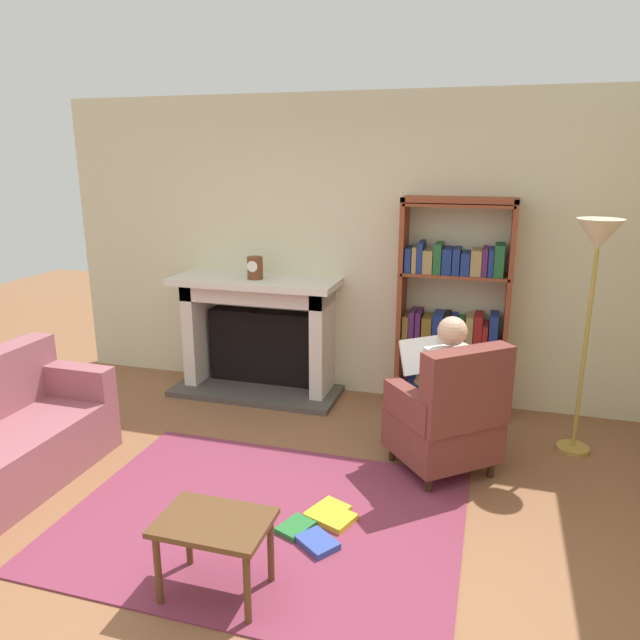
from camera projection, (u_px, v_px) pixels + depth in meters
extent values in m
plane|color=brown|center=(244.00, 549.00, 3.41)|extent=(14.00, 14.00, 0.00)
cube|color=beige|center=(351.00, 249.00, 5.41)|extent=(5.60, 0.10, 2.70)
cube|color=#7E3048|center=(263.00, 519.00, 3.69)|extent=(2.40, 1.80, 0.01)
cube|color=#4C4742|center=(256.00, 391.00, 5.65)|extent=(1.57, 0.64, 0.05)
cube|color=black|center=(264.00, 346.00, 5.75)|extent=(1.05, 0.20, 0.70)
cube|color=silver|center=(199.00, 332.00, 5.78)|extent=(0.12, 0.44, 1.04)
cube|color=silver|center=(322.00, 343.00, 5.44)|extent=(0.12, 0.44, 1.04)
cube|color=silver|center=(257.00, 292.00, 5.49)|extent=(1.37, 0.44, 0.16)
cube|color=silver|center=(255.00, 282.00, 5.41)|extent=(1.53, 0.56, 0.06)
cylinder|color=brown|center=(255.00, 268.00, 5.35)|extent=(0.14, 0.14, 0.20)
cylinder|color=white|center=(252.00, 266.00, 5.28)|extent=(0.10, 0.01, 0.10)
cube|color=brown|center=(402.00, 304.00, 5.20)|extent=(0.04, 0.32, 1.85)
cube|color=brown|center=(507.00, 311.00, 4.96)|extent=(0.04, 0.32, 1.85)
cube|color=brown|center=(460.00, 200.00, 4.84)|extent=(0.92, 0.32, 0.04)
cube|color=brown|center=(447.00, 402.00, 5.31)|extent=(0.88, 0.32, 0.02)
cube|color=#4C1E59|center=(404.00, 388.00, 5.38)|extent=(0.04, 0.26, 0.17)
cube|color=navy|center=(411.00, 388.00, 5.36)|extent=(0.07, 0.26, 0.17)
cube|color=#997F4C|center=(420.00, 387.00, 5.33)|extent=(0.08, 0.26, 0.21)
cube|color=#997F4C|center=(428.00, 389.00, 5.32)|extent=(0.05, 0.26, 0.18)
cube|color=maroon|center=(436.00, 387.00, 5.29)|extent=(0.06, 0.26, 0.25)
cube|color=brown|center=(445.00, 390.00, 5.27)|extent=(0.09, 0.26, 0.21)
cube|color=black|center=(453.00, 392.00, 5.26)|extent=(0.04, 0.26, 0.17)
cube|color=black|center=(460.00, 393.00, 5.24)|extent=(0.07, 0.26, 0.18)
cube|color=navy|center=(469.00, 390.00, 5.21)|extent=(0.06, 0.26, 0.26)
cube|color=#997F4C|center=(476.00, 392.00, 5.20)|extent=(0.05, 0.26, 0.23)
cube|color=#997F4C|center=(485.00, 396.00, 5.18)|extent=(0.08, 0.26, 0.18)
cube|color=black|center=(495.00, 395.00, 5.16)|extent=(0.07, 0.26, 0.20)
cube|color=brown|center=(451.00, 340.00, 5.15)|extent=(0.88, 0.32, 0.02)
cube|color=brown|center=(407.00, 325.00, 5.22)|extent=(0.05, 0.26, 0.19)
cube|color=#4C1E59|center=(413.00, 323.00, 5.20)|extent=(0.05, 0.26, 0.24)
cube|color=#4C1E59|center=(419.00, 323.00, 5.18)|extent=(0.04, 0.26, 0.24)
cube|color=brown|center=(428.00, 326.00, 5.17)|extent=(0.08, 0.26, 0.19)
cube|color=navy|center=(439.00, 325.00, 5.14)|extent=(0.09, 0.26, 0.23)
cube|color=black|center=(447.00, 326.00, 5.12)|extent=(0.04, 0.26, 0.23)
cube|color=navy|center=(454.00, 327.00, 5.11)|extent=(0.05, 0.26, 0.21)
cube|color=#1E592D|center=(461.00, 329.00, 5.09)|extent=(0.06, 0.26, 0.19)
cube|color=#997F4C|center=(470.00, 328.00, 5.07)|extent=(0.06, 0.26, 0.23)
cube|color=maroon|center=(478.00, 328.00, 5.05)|extent=(0.07, 0.26, 0.24)
cube|color=maroon|center=(485.00, 333.00, 5.04)|extent=(0.04, 0.26, 0.16)
cube|color=navy|center=(494.00, 328.00, 5.01)|extent=(0.07, 0.26, 0.25)
cube|color=brown|center=(455.00, 274.00, 5.00)|extent=(0.88, 0.32, 0.02)
cube|color=navy|center=(410.00, 259.00, 5.06)|extent=(0.05, 0.26, 0.20)
cube|color=#997F4C|center=(416.00, 259.00, 5.05)|extent=(0.04, 0.26, 0.22)
cube|color=navy|center=(421.00, 257.00, 5.03)|extent=(0.05, 0.26, 0.25)
cube|color=#997F4C|center=(429.00, 260.00, 5.02)|extent=(0.08, 0.26, 0.19)
cube|color=#1E592D|center=(438.00, 258.00, 4.99)|extent=(0.06, 0.26, 0.25)
cube|color=navy|center=(448.00, 260.00, 4.98)|extent=(0.08, 0.26, 0.21)
cube|color=navy|center=(457.00, 261.00, 4.96)|extent=(0.06, 0.26, 0.21)
cube|color=navy|center=(466.00, 263.00, 4.94)|extent=(0.07, 0.26, 0.18)
cube|color=#997F4C|center=(476.00, 262.00, 4.91)|extent=(0.09, 0.26, 0.21)
cube|color=#4C1E59|center=(485.00, 261.00, 4.89)|extent=(0.04, 0.26, 0.23)
cube|color=navy|center=(491.00, 262.00, 4.88)|extent=(0.04, 0.26, 0.22)
cube|color=#1E592D|center=(499.00, 260.00, 4.86)|extent=(0.08, 0.26, 0.26)
cube|color=brown|center=(459.00, 205.00, 4.85)|extent=(0.88, 0.32, 0.02)
cylinder|color=#331E14|center=(450.00, 440.00, 4.60)|extent=(0.05, 0.05, 0.12)
cylinder|color=#331E14|center=(392.00, 452.00, 4.40)|extent=(0.05, 0.05, 0.12)
cylinder|color=#331E14|center=(491.00, 468.00, 4.18)|extent=(0.05, 0.05, 0.12)
cylinder|color=#331E14|center=(429.00, 484.00, 3.98)|extent=(0.05, 0.05, 0.12)
cube|color=brown|center=(442.00, 434.00, 4.23)|extent=(0.88, 0.87, 0.30)
cube|color=brown|center=(467.00, 389.00, 3.91)|extent=(0.59, 0.53, 0.55)
cube|color=brown|center=(475.00, 394.00, 4.27)|extent=(0.44, 0.49, 0.22)
cube|color=brown|center=(411.00, 406.00, 4.06)|extent=(0.44, 0.49, 0.22)
cube|color=silver|center=(449.00, 383.00, 4.08)|extent=(0.37, 0.36, 0.50)
sphere|color=#D8AD8C|center=(452.00, 331.00, 3.98)|extent=(0.20, 0.20, 0.20)
cube|color=#191E3F|center=(440.00, 398.00, 4.34)|extent=(0.35, 0.38, 0.12)
cube|color=#191E3F|center=(422.00, 401.00, 4.28)|extent=(0.35, 0.38, 0.12)
cylinder|color=#191E3F|center=(424.00, 421.00, 4.58)|extent=(0.10, 0.10, 0.42)
cylinder|color=#191E3F|center=(406.00, 424.00, 4.52)|extent=(0.10, 0.10, 0.42)
cube|color=white|center=(423.00, 355.00, 4.35)|extent=(0.34, 0.31, 0.25)
cube|color=#98565F|center=(70.00, 380.00, 4.55)|extent=(0.70, 0.16, 0.24)
cube|color=brown|center=(214.00, 522.00, 2.97)|extent=(0.56, 0.39, 0.03)
cylinder|color=brown|center=(158.00, 570.00, 2.95)|extent=(0.04, 0.04, 0.40)
cylinder|color=brown|center=(247.00, 589.00, 2.82)|extent=(0.04, 0.04, 0.40)
cylinder|color=brown|center=(188.00, 533.00, 3.23)|extent=(0.04, 0.04, 0.40)
cylinder|color=brown|center=(271.00, 549.00, 3.10)|extent=(0.04, 0.04, 0.40)
cube|color=#267233|center=(296.00, 527.00, 3.57)|extent=(0.23, 0.26, 0.03)
cube|color=gold|center=(328.00, 512.00, 3.72)|extent=(0.27, 0.31, 0.04)
cube|color=gold|center=(331.00, 517.00, 3.67)|extent=(0.33, 0.29, 0.04)
cube|color=#334CA5|center=(317.00, 543.00, 3.42)|extent=(0.28, 0.27, 0.04)
cylinder|color=#B7933F|center=(573.00, 448.00, 4.56)|extent=(0.24, 0.24, 0.03)
cylinder|color=#B7933F|center=(585.00, 352.00, 4.36)|extent=(0.03, 0.03, 1.51)
cone|color=beige|center=(599.00, 235.00, 4.13)|extent=(0.32, 0.32, 0.22)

